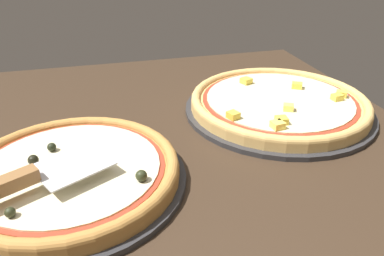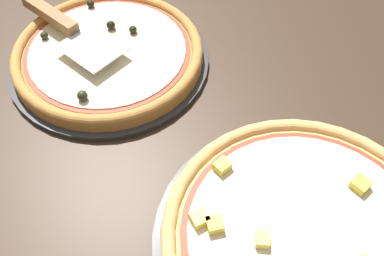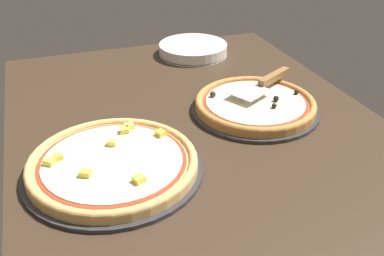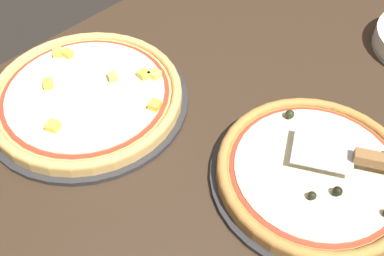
{
  "view_description": "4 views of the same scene",
  "coord_description": "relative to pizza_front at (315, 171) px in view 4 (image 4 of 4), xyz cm",
  "views": [
    {
      "loc": [
        48.96,
        -11.79,
        35.92
      ],
      "look_at": [
        -10.6,
        4.03,
        3.0
      ],
      "focal_mm": 35.0,
      "sensor_mm": 36.0,
      "label": 1
    },
    {
      "loc": [
        4.41,
        44.35,
        57.11
      ],
      "look_at": [
        -10.6,
        4.03,
        3.0
      ],
      "focal_mm": 42.0,
      "sensor_mm": 36.0,
      "label": 2
    },
    {
      "loc": [
        -103.5,
        37.03,
        59.55
      ],
      "look_at": [
        -10.6,
        4.03,
        3.0
      ],
      "focal_mm": 42.0,
      "sensor_mm": 36.0,
      "label": 3
    },
    {
      "loc": [
        -50.11,
        -34.18,
        65.49
      ],
      "look_at": [
        -10.6,
        4.03,
        3.0
      ],
      "focal_mm": 42.0,
      "sensor_mm": 36.0,
      "label": 4
    }
  ],
  "objects": [
    {
      "name": "pizza_pan_back",
      "position": [
        -15.98,
        43.62,
        -1.99
      ],
      "size": [
        40.93,
        40.93,
        1.0
      ],
      "primitive_type": "cylinder",
      "color": "#2D2D30",
      "rests_on": "ground_plane"
    },
    {
      "name": "serving_spatula",
      "position": [
        6.46,
        -7.25,
        3.33
      ],
      "size": [
        16.2,
        23.84,
        2.0
      ],
      "color": "silver",
      "rests_on": "pizza_front"
    },
    {
      "name": "pizza_front",
      "position": [
        0.0,
        0.0,
        0.0
      ],
      "size": [
        34.11,
        34.11,
        4.04
      ],
      "color": "#B77F3D",
      "rests_on": "pizza_pan_front"
    },
    {
      "name": "pizza_pan_front",
      "position": [
        -0.01,
        0.01,
        -1.99
      ],
      "size": [
        36.29,
        36.29,
        1.0
      ],
      "primitive_type": "cylinder",
      "color": "#2D2D30",
      "rests_on": "ground_plane"
    },
    {
      "name": "pizza_back",
      "position": [
        -15.96,
        43.61,
        0.02
      ],
      "size": [
        38.48,
        38.48,
        3.6
      ],
      "color": "#DBAD60",
      "rests_on": "pizza_pan_back"
    },
    {
      "name": "ground_plane",
      "position": [
        2.61,
        17.78,
        -4.29
      ],
      "size": [
        124.61,
        99.1,
        3.6
      ],
      "primitive_type": "cube",
      "color": "#38281C"
    }
  ]
}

